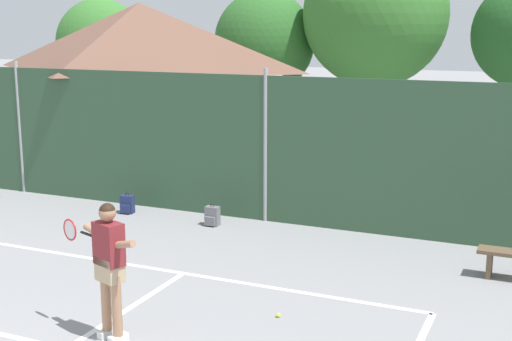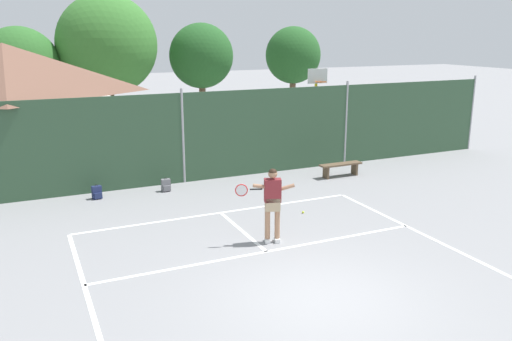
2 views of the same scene
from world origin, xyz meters
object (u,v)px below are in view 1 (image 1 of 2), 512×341
Objects in this scene: tennis_player at (109,259)px; backpack_grey at (212,216)px; tennis_ball at (278,315)px; backpack_navy at (127,205)px.

backpack_grey is (-1.23, 5.25, -0.92)m from tennis_player.
backpack_grey is (-2.97, 3.72, 0.16)m from tennis_ball.
backpack_navy is 2.15m from backpack_grey.
backpack_grey is at bearing -2.72° from backpack_navy.
backpack_grey is at bearing 103.16° from tennis_player.
backpack_navy and backpack_grey have the same top height.
tennis_player is at bearing -76.84° from backpack_grey.
tennis_ball is (1.74, 1.53, -1.08)m from tennis_player.
tennis_ball is at bearing 41.32° from tennis_player.
tennis_ball is 6.39m from backpack_navy.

